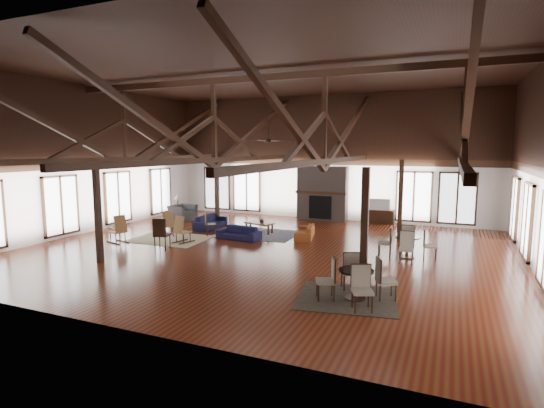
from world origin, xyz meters
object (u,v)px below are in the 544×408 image
at_px(tv_console, 380,217).
at_px(sofa_navy_front, 239,233).
at_px(sofa_orange, 305,232).
at_px(sofa_navy_left, 211,222).
at_px(coffee_table, 259,224).
at_px(armchair, 183,213).
at_px(cafe_table_far, 407,243).
at_px(cafe_table_near, 356,279).

bearing_deg(tv_console, sofa_navy_front, -127.78).
bearing_deg(sofa_orange, sofa_navy_left, -107.26).
bearing_deg(sofa_orange, tv_console, 141.60).
distance_m(coffee_table, armchair, 4.92).
height_order(sofa_orange, cafe_table_far, cafe_table_far).
bearing_deg(sofa_navy_left, cafe_table_near, -133.12).
distance_m(coffee_table, cafe_table_near, 8.03).
bearing_deg(sofa_orange, cafe_table_far, 56.24).
bearing_deg(sofa_orange, sofa_navy_front, -74.27).
bearing_deg(sofa_navy_front, armchair, 154.24).
bearing_deg(tv_console, armchair, -161.93).
relative_size(sofa_navy_front, sofa_orange, 1.03).
xyz_separation_m(coffee_table, tv_console, (4.16, 4.29, -0.08)).
height_order(cafe_table_near, cafe_table_far, cafe_table_near).
height_order(sofa_navy_left, armchair, armchair).
height_order(sofa_navy_front, tv_console, tv_console).
bearing_deg(tv_console, sofa_navy_left, -148.21).
relative_size(sofa_orange, tv_console, 1.31).
xyz_separation_m(armchair, tv_console, (8.89, 2.90, -0.05)).
xyz_separation_m(cafe_table_near, cafe_table_far, (0.70, 4.38, -0.01)).
height_order(sofa_navy_left, cafe_table_far, cafe_table_far).
xyz_separation_m(sofa_navy_front, cafe_table_far, (6.19, -0.32, 0.23)).
relative_size(sofa_navy_left, tv_console, 1.51).
height_order(coffee_table, armchair, armchair).
bearing_deg(sofa_navy_front, coffee_table, 86.50).
distance_m(armchair, cafe_table_near, 12.47).
xyz_separation_m(sofa_navy_front, armchair, (-4.50, 2.76, 0.12)).
bearing_deg(sofa_navy_front, sofa_orange, 34.10).
xyz_separation_m(sofa_orange, cafe_table_far, (3.95, -1.53, 0.23)).
bearing_deg(sofa_navy_front, cafe_table_near, -34.78).
distance_m(armchair, cafe_table_far, 11.13).
bearing_deg(coffee_table, sofa_navy_left, -167.85).
relative_size(sofa_navy_left, cafe_table_near, 1.02).
height_order(sofa_navy_front, sofa_navy_left, sofa_navy_left).
xyz_separation_m(sofa_orange, armchair, (-6.74, 1.55, 0.13)).
distance_m(armchair, tv_console, 9.35).
relative_size(coffee_table, cafe_table_far, 0.71).
bearing_deg(tv_console, sofa_orange, -115.75).
height_order(sofa_orange, armchair, armchair).
bearing_deg(sofa_navy_left, armchair, 58.59).
distance_m(sofa_navy_left, cafe_table_near, 9.93).
bearing_deg(armchair, cafe_table_near, -119.51).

